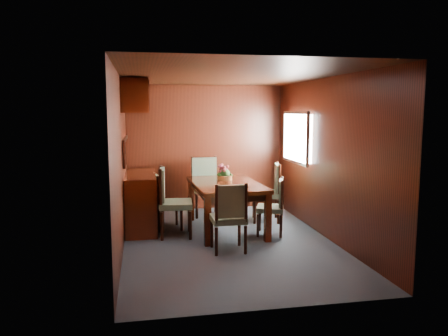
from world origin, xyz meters
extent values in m
plane|color=#3A454F|center=(0.00, 0.00, 0.00)|extent=(4.50, 4.50, 0.00)
cube|color=black|center=(-1.50, 0.00, 1.20)|extent=(0.02, 4.50, 2.40)
cube|color=black|center=(1.50, 0.00, 1.20)|extent=(0.02, 4.50, 2.40)
cube|color=black|center=(0.00, 2.25, 1.20)|extent=(3.00, 0.02, 2.40)
cube|color=black|center=(0.00, -2.25, 1.20)|extent=(3.00, 0.02, 2.40)
cube|color=black|center=(0.00, 0.00, 2.40)|extent=(3.00, 4.50, 0.02)
cube|color=white|center=(1.48, 1.10, 1.45)|extent=(0.14, 1.10, 0.80)
cube|color=#B2B2B7|center=(1.41, 1.10, 1.45)|extent=(0.04, 1.20, 0.90)
cube|color=black|center=(-1.47, 1.00, 1.28)|extent=(0.03, 1.36, 0.41)
cube|color=silver|center=(-1.45, 1.00, 1.28)|extent=(0.01, 1.30, 0.35)
cube|color=#3A1307|center=(-1.30, 1.00, 2.13)|extent=(0.40, 1.40, 0.50)
cube|color=#3A1307|center=(-1.25, 1.00, 0.45)|extent=(0.48, 1.40, 0.90)
cube|color=#3A1307|center=(-0.32, -0.15, 0.35)|extent=(0.10, 0.10, 0.71)
cube|color=#3A1307|center=(0.57, -0.11, 0.35)|extent=(0.10, 0.10, 0.71)
cube|color=#3A1307|center=(-0.39, 1.36, 0.35)|extent=(0.10, 0.10, 0.71)
cube|color=#3A1307|center=(0.50, 1.40, 0.35)|extent=(0.10, 0.10, 0.71)
cube|color=black|center=(0.09, 0.63, 0.66)|extent=(0.97, 1.56, 0.10)
cube|color=#3A1307|center=(0.09, 0.63, 0.74)|extent=(1.10, 1.69, 0.06)
cylinder|color=black|center=(-0.92, 0.67, 0.21)|extent=(0.05, 0.05, 0.43)
cylinder|color=black|center=(-0.95, 0.23, 0.21)|extent=(0.05, 0.05, 0.43)
cylinder|color=black|center=(-0.50, 0.64, 0.21)|extent=(0.05, 0.05, 0.43)
cylinder|color=black|center=(-0.53, 0.20, 0.21)|extent=(0.05, 0.05, 0.43)
cube|color=#597257|center=(-0.73, 0.43, 0.50)|extent=(0.52, 0.54, 0.09)
cylinder|color=black|center=(-0.93, 0.67, 0.78)|extent=(0.05, 0.05, 0.57)
cylinder|color=black|center=(-0.96, 0.23, 0.78)|extent=(0.05, 0.05, 0.57)
cube|color=#597257|center=(-0.92, 0.45, 0.80)|extent=(0.10, 0.47, 0.48)
cylinder|color=black|center=(-1.02, 1.04, 0.18)|extent=(0.04, 0.04, 0.36)
cylinder|color=black|center=(-0.97, 0.67, 0.18)|extent=(0.04, 0.04, 0.36)
cylinder|color=black|center=(-0.67, 1.08, 0.18)|extent=(0.04, 0.04, 0.36)
cylinder|color=black|center=(-0.62, 0.71, 0.18)|extent=(0.04, 0.04, 0.36)
cube|color=#597257|center=(-0.82, 0.87, 0.42)|extent=(0.46, 0.48, 0.07)
cylinder|color=black|center=(-1.03, 1.03, 0.66)|extent=(0.04, 0.04, 0.48)
cylinder|color=black|center=(-0.98, 0.67, 0.66)|extent=(0.04, 0.04, 0.48)
cube|color=#597257|center=(-0.98, 0.85, 0.68)|extent=(0.11, 0.40, 0.41)
cylinder|color=black|center=(0.81, 0.02, 0.18)|extent=(0.04, 0.04, 0.35)
cylinder|color=black|center=(0.94, 0.36, 0.18)|extent=(0.04, 0.04, 0.35)
cylinder|color=black|center=(0.49, 0.14, 0.18)|extent=(0.04, 0.04, 0.35)
cylinder|color=black|center=(0.61, 0.48, 0.18)|extent=(0.04, 0.04, 0.35)
cube|color=#597257|center=(0.71, 0.25, 0.41)|extent=(0.52, 0.53, 0.07)
cylinder|color=black|center=(0.82, 0.02, 0.64)|extent=(0.04, 0.04, 0.47)
cylinder|color=black|center=(0.95, 0.36, 0.64)|extent=(0.04, 0.04, 0.47)
cube|color=#597257|center=(0.87, 0.20, 0.66)|extent=(0.18, 0.38, 0.40)
cylinder|color=black|center=(1.04, 0.83, 0.20)|extent=(0.05, 0.05, 0.41)
cylinder|color=black|center=(1.13, 1.24, 0.20)|extent=(0.05, 0.05, 0.41)
cylinder|color=black|center=(0.65, 0.92, 0.20)|extent=(0.05, 0.05, 0.41)
cylinder|color=black|center=(0.74, 1.33, 0.20)|extent=(0.05, 0.05, 0.41)
cube|color=#597257|center=(0.89, 1.08, 0.47)|extent=(0.55, 0.57, 0.08)
cylinder|color=black|center=(1.05, 0.83, 0.75)|extent=(0.05, 0.05, 0.55)
cylinder|color=black|center=(1.14, 1.24, 0.75)|extent=(0.05, 0.05, 0.55)
cube|color=#597257|center=(1.07, 1.04, 0.77)|extent=(0.16, 0.44, 0.46)
cylinder|color=black|center=(-0.28, -0.60, 0.19)|extent=(0.04, 0.04, 0.39)
cylinder|color=black|center=(0.12, -0.60, 0.19)|extent=(0.04, 0.04, 0.39)
cylinder|color=black|center=(-0.28, -0.23, 0.19)|extent=(0.04, 0.04, 0.39)
cylinder|color=black|center=(0.12, -0.22, 0.19)|extent=(0.04, 0.04, 0.39)
cube|color=#597257|center=(-0.08, -0.41, 0.45)|extent=(0.46, 0.44, 0.08)
cylinder|color=black|center=(-0.28, -0.61, 0.70)|extent=(0.04, 0.04, 0.52)
cylinder|color=black|center=(0.12, -0.61, 0.70)|extent=(0.04, 0.04, 0.52)
cube|color=#597257|center=(-0.08, -0.59, 0.72)|extent=(0.42, 0.06, 0.44)
cylinder|color=black|center=(0.14, 1.91, 0.21)|extent=(0.05, 0.05, 0.43)
cylinder|color=black|center=(-0.30, 1.88, 0.21)|extent=(0.05, 0.05, 0.43)
cylinder|color=black|center=(0.16, 1.49, 0.21)|extent=(0.05, 0.05, 0.43)
cylinder|color=black|center=(-0.28, 1.47, 0.21)|extent=(0.05, 0.05, 0.43)
cube|color=#597257|center=(-0.07, 1.69, 0.50)|extent=(0.53, 0.51, 0.09)
cylinder|color=black|center=(0.14, 1.92, 0.78)|extent=(0.05, 0.05, 0.57)
cylinder|color=black|center=(-0.30, 1.90, 0.78)|extent=(0.05, 0.05, 0.57)
cube|color=#597257|center=(-0.08, 1.89, 0.80)|extent=(0.47, 0.09, 0.48)
cylinder|color=#A96933|center=(0.12, 0.90, 0.81)|extent=(0.24, 0.24, 0.07)
sphere|color=#224E1A|center=(0.12, 0.90, 0.86)|extent=(0.19, 0.19, 0.19)
camera|label=1|loc=(-1.22, -6.10, 1.91)|focal=35.00mm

